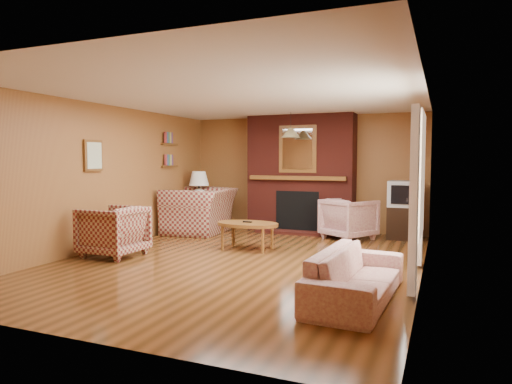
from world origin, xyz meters
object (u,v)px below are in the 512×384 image
at_px(table_lamp, 199,186).
at_px(tv_stand, 403,223).
at_px(plaid_loveseat, 200,211).
at_px(floral_armchair, 349,219).
at_px(crt_tv, 404,194).
at_px(side_table, 199,217).
at_px(fireplace, 301,174).
at_px(coffee_table, 247,225).
at_px(floral_sofa, 356,275).
at_px(plaid_armchair, 113,231).

bearing_deg(table_lamp, tv_stand, 4.82).
bearing_deg(plaid_loveseat, floral_armchair, 91.59).
bearing_deg(crt_tv, side_table, -175.26).
distance_m(fireplace, floral_armchair, 1.48).
height_order(fireplace, table_lamp, fireplace).
xyz_separation_m(plaid_loveseat, coffee_table, (1.61, -1.27, -0.05)).
bearing_deg(plaid_loveseat, fireplace, 111.14).
xyz_separation_m(floral_armchair, coffee_table, (-1.35, -1.66, 0.02)).
distance_m(fireplace, floral_sofa, 4.77).
height_order(plaid_loveseat, floral_sofa, plaid_loveseat).
distance_m(plaid_loveseat, crt_tv, 3.99).
xyz_separation_m(coffee_table, table_lamp, (-1.86, 1.68, 0.52)).
bearing_deg(plaid_armchair, fireplace, 151.71).
bearing_deg(floral_sofa, crt_tv, 1.31).
relative_size(fireplace, floral_armchair, 2.86).
bearing_deg(fireplace, table_lamp, -165.71).
relative_size(fireplace, plaid_loveseat, 1.73).
xyz_separation_m(side_table, crt_tv, (4.15, 0.34, 0.59)).
bearing_deg(side_table, crt_tv, 4.74).
bearing_deg(table_lamp, coffee_table, -42.19).
xyz_separation_m(floral_armchair, crt_tv, (0.94, 0.36, 0.47)).
height_order(floral_sofa, floral_armchair, floral_armchair).
bearing_deg(floral_sofa, tv_stand, 1.32).
xyz_separation_m(floral_sofa, tv_stand, (0.15, 4.09, 0.04)).
height_order(floral_armchair, tv_stand, floral_armchair).
height_order(plaid_armchair, side_table, plaid_armchair).
height_order(coffee_table, tv_stand, tv_stand).
relative_size(floral_sofa, tv_stand, 2.98).
height_order(fireplace, tv_stand, fireplace).
bearing_deg(crt_tv, floral_armchair, -158.86).
relative_size(plaid_armchair, floral_sofa, 0.47).
distance_m(plaid_armchair, floral_sofa, 3.94).
xyz_separation_m(fireplace, plaid_armchair, (-1.95, -3.47, -0.79)).
xyz_separation_m(side_table, tv_stand, (4.15, 0.35, 0.04)).
bearing_deg(tv_stand, coffee_table, -139.35).
xyz_separation_m(plaid_armchair, crt_tv, (4.00, 3.28, 0.46)).
relative_size(floral_sofa, crt_tv, 3.31).
relative_size(side_table, tv_stand, 0.87).
bearing_deg(table_lamp, crt_tv, 4.74).
xyz_separation_m(plaid_armchair, coffee_table, (1.71, 1.25, 0.02)).
height_order(side_table, tv_stand, tv_stand).
bearing_deg(table_lamp, plaid_loveseat, -58.74).
height_order(plaid_loveseat, floral_armchair, plaid_loveseat).
bearing_deg(fireplace, floral_armchair, -26.56).
distance_m(plaid_loveseat, side_table, 0.52).
xyz_separation_m(table_lamp, crt_tv, (4.15, 0.34, -0.07)).
bearing_deg(fireplace, plaid_armchair, -119.33).
bearing_deg(crt_tv, coffee_table, -138.49).
height_order(floral_armchair, coffee_table, floral_armchair).
distance_m(table_lamp, crt_tv, 4.16).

